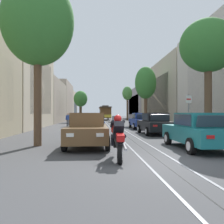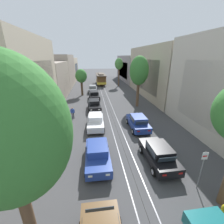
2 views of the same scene
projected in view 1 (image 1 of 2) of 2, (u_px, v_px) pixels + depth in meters
The scene contains 23 objects.
ground_plane at pixel (110, 124), 33.12m from camera, with size 162.24×162.24×0.00m, color #424244.
trolley_track_rails at pixel (108, 122), 37.60m from camera, with size 1.14×72.89×0.01m.
building_facade_left at pixel (47, 99), 37.43m from camera, with size 5.35×64.59×9.92m.
building_facade_right at pixel (168, 95), 37.61m from camera, with size 4.90×64.59×10.05m.
parked_car_brown_near_left at pixel (87, 129), 10.53m from camera, with size 2.01×4.36×1.58m.
parked_car_blue_second_left at pixel (92, 123), 16.80m from camera, with size 2.00×4.36×1.58m.
parked_car_white_mid_left at pixel (93, 121), 23.11m from camera, with size 2.08×4.40×1.58m.
parked_car_black_fourth_left at pixel (94, 119), 29.41m from camera, with size 2.10×4.40×1.58m.
parked_car_black_fifth_left at pixel (95, 118), 35.52m from camera, with size 2.14×4.42×1.58m.
parked_car_grey_sixth_left at pixel (94, 117), 41.81m from camera, with size 2.13×4.42×1.58m.
parked_car_teal_near_right at pixel (198, 131), 9.78m from camera, with size 2.02×4.37×1.58m.
parked_car_black_second_right at pixel (155, 123), 16.56m from camera, with size 2.04×4.38×1.58m.
parked_car_blue_mid_right at pixel (141, 121), 22.54m from camera, with size 2.01×4.36×1.58m.
street_tree_kerb_left_near at pixel (38, 22), 10.71m from camera, with size 3.45×2.83×8.11m.
street_tree_kerb_left_second at pixel (81, 99), 39.01m from camera, with size 2.37×2.42×5.48m.
street_tree_kerb_right_near at pixel (208, 47), 12.98m from camera, with size 3.31×2.72×7.06m.
street_tree_kerb_right_second at pixel (146, 83), 30.90m from camera, with size 2.94×2.99×8.02m.
street_tree_kerb_right_mid at pixel (127, 94), 49.52m from camera, with size 2.22×1.87×7.50m.
cable_car_trolley at pixel (105, 113), 51.90m from camera, with size 2.69×9.15×3.28m.
motorcycle_with_rider at pixel (118, 137), 7.46m from camera, with size 0.56×1.97×1.51m.
pedestrian_on_left_pavement at pixel (68, 119), 26.06m from camera, with size 0.55×0.42×1.57m.
fire_hydrant at pixel (204, 134), 12.14m from camera, with size 0.40×0.22×0.84m.
street_sign_post at pixel (189, 111), 14.00m from camera, with size 0.36×0.08×2.74m.
Camera 1 is at (-2.07, -7.11, 1.57)m, focal length 35.81 mm.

